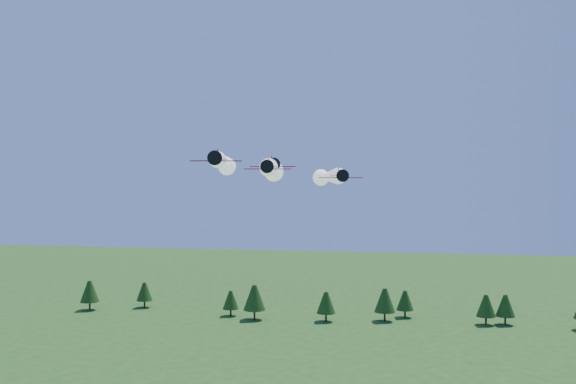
% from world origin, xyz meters
% --- Properties ---
extents(plane_lead, '(11.90, 43.19, 3.70)m').
position_xyz_m(plane_lead, '(-3.50, 15.04, 45.68)').
color(plane_lead, black).
rests_on(plane_lead, ground).
extents(plane_left, '(15.21, 45.16, 3.70)m').
position_xyz_m(plane_left, '(-14.35, 22.35, 47.06)').
color(plane_left, black).
rests_on(plane_left, ground).
extents(plane_right, '(14.06, 51.36, 3.70)m').
position_xyz_m(plane_right, '(3.97, 31.36, 44.57)').
color(plane_right, black).
rests_on(plane_right, ground).
extents(plane_slot, '(7.33, 8.10, 2.57)m').
position_xyz_m(plane_slot, '(-1.84, 6.88, 46.38)').
color(plane_slot, black).
rests_on(plane_slot, ground).
extents(treeline, '(175.36, 18.25, 11.98)m').
position_xyz_m(treeline, '(11.60, 106.50, 6.38)').
color(treeline, '#382314').
rests_on(treeline, ground).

